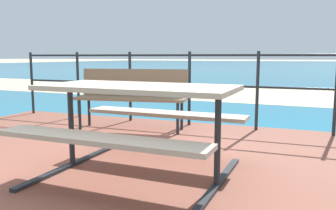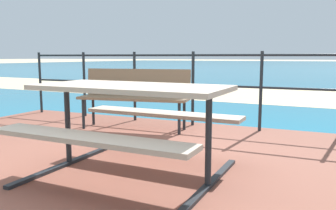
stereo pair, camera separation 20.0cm
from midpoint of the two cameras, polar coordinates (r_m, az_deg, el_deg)
name	(u,v)px [view 2 (the right image)]	position (r m, az deg, el deg)	size (l,w,h in m)	color
ground_plane	(99,180)	(3.16, -9.41, -12.07)	(240.00, 240.00, 0.00)	beige
patio_paving	(99,177)	(3.15, -9.42, -11.56)	(6.40, 5.20, 0.06)	brown
sea_water	(307,66)	(42.51, 21.97, 5.95)	(90.00, 90.00, 0.01)	teal
beach_strip	(256,94)	(10.33, 14.75, 1.76)	(54.00, 4.38, 0.01)	beige
picnic_table	(131,107)	(2.93, -4.21, -0.35)	(1.67, 1.47, 0.78)	tan
park_bench	(135,92)	(4.91, -4.28, 2.10)	(1.60, 0.65, 0.84)	#7A6047
railing_fence	(193,80)	(5.13, 5.23, 4.04)	(5.94, 0.04, 1.09)	#1E2328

